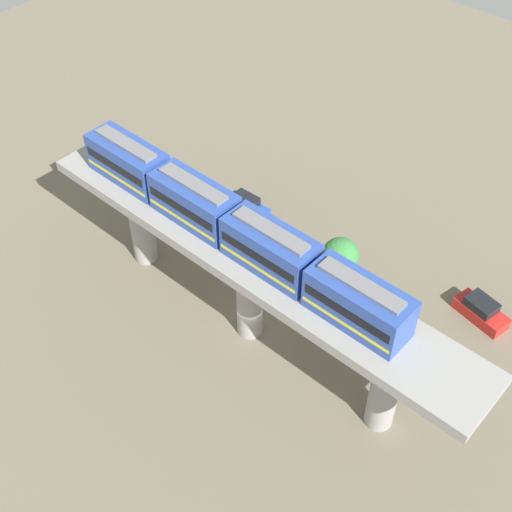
# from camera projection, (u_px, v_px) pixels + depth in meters

# --- Properties ---
(ground_plane) EXTENTS (120.00, 120.00, 0.00)m
(ground_plane) POSITION_uv_depth(u_px,v_px,m) (250.00, 330.00, 51.62)
(ground_plane) COLOR #706654
(viaduct) EXTENTS (5.20, 35.80, 8.15)m
(viaduct) POSITION_uv_depth(u_px,v_px,m) (249.00, 271.00, 47.17)
(viaduct) COLOR #999691
(viaduct) RESTS_ON ground
(train) EXTENTS (2.64, 27.45, 3.24)m
(train) POSITION_uv_depth(u_px,v_px,m) (231.00, 224.00, 45.59)
(train) COLOR #2D4CA5
(train) RESTS_ON viaduct
(parked_car_blue) EXTENTS (1.95, 4.26, 1.76)m
(parked_car_blue) POSITION_uv_depth(u_px,v_px,m) (246.00, 207.00, 60.60)
(parked_car_blue) COLOR #284CB7
(parked_car_blue) RESTS_ON ground
(parked_car_red) EXTENTS (2.58, 4.47, 1.76)m
(parked_car_red) POSITION_uv_depth(u_px,v_px,m) (481.00, 311.00, 51.98)
(parked_car_red) COLOR red
(parked_car_red) RESTS_ON ground
(tree_near_viaduct) EXTENTS (2.93, 2.93, 4.91)m
(tree_near_viaduct) POSITION_uv_depth(u_px,v_px,m) (340.00, 256.00, 52.36)
(tree_near_viaduct) COLOR brown
(tree_near_viaduct) RESTS_ON ground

